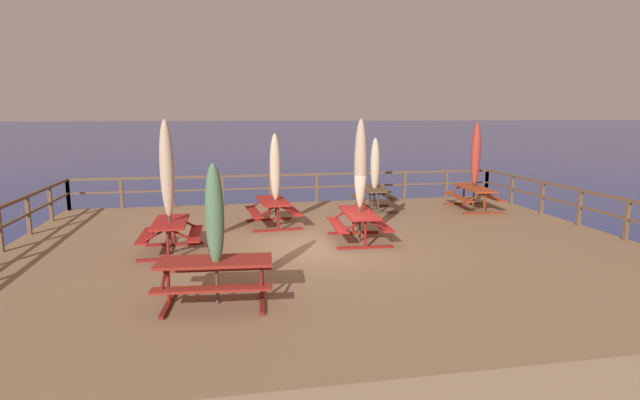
% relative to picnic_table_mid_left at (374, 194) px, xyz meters
% --- Properties ---
extents(ground_plane, '(600.00, 600.00, 0.00)m').
position_rel_picnic_table_mid_left_xyz_m(ground_plane, '(-2.51, -4.33, -1.33)').
color(ground_plane, navy).
extents(wooden_deck, '(15.78, 12.79, 0.78)m').
position_rel_picnic_table_mid_left_xyz_m(wooden_deck, '(-2.51, -4.33, -0.94)').
color(wooden_deck, '#846647').
rests_on(wooden_deck, ground).
extents(railing_waterside_far, '(15.58, 0.10, 1.09)m').
position_rel_picnic_table_mid_left_xyz_m(railing_waterside_far, '(-2.51, 1.91, 0.20)').
color(railing_waterside_far, brown).
rests_on(railing_waterside_far, wooden_deck).
extents(railing_side_right, '(0.10, 12.59, 1.09)m').
position_rel_picnic_table_mid_left_xyz_m(railing_side_right, '(5.23, -4.33, 0.20)').
color(railing_side_right, brown).
rests_on(railing_side_right, wooden_deck).
extents(picnic_table_mid_left, '(1.49, 1.71, 0.78)m').
position_rel_picnic_table_mid_left_xyz_m(picnic_table_mid_left, '(0.00, 0.00, 0.00)').
color(picnic_table_mid_left, brown).
rests_on(picnic_table_mid_left, wooden_deck).
extents(picnic_table_front_right, '(1.40, 1.71, 0.78)m').
position_rel_picnic_table_mid_left_xyz_m(picnic_table_front_right, '(-6.26, -4.25, 0.00)').
color(picnic_table_front_right, maroon).
rests_on(picnic_table_front_right, wooden_deck).
extents(picnic_table_front_left, '(1.60, 2.30, 0.78)m').
position_rel_picnic_table_mid_left_xyz_m(picnic_table_front_left, '(3.44, -0.46, 0.02)').
color(picnic_table_front_left, '#993819').
rests_on(picnic_table_front_left, wooden_deck).
extents(picnic_table_back_right, '(1.51, 1.97, 0.78)m').
position_rel_picnic_table_mid_left_xyz_m(picnic_table_back_right, '(-1.61, -3.99, 0.01)').
color(picnic_table_back_right, maroon).
rests_on(picnic_table_back_right, wooden_deck).
extents(picnic_table_mid_right, '(2.07, 1.55, 0.78)m').
position_rel_picnic_table_mid_left_xyz_m(picnic_table_mid_right, '(-5.18, -7.68, 0.01)').
color(picnic_table_mid_right, maroon).
rests_on(picnic_table_mid_right, wooden_deck).
extents(picnic_table_back_left, '(1.55, 1.96, 0.78)m').
position_rel_picnic_table_mid_left_xyz_m(picnic_table_back_left, '(-3.61, -1.76, 0.01)').
color(picnic_table_back_left, maroon).
rests_on(picnic_table_back_left, wooden_deck).
extents(patio_umbrella_short_back, '(0.32, 0.32, 2.47)m').
position_rel_picnic_table_mid_left_xyz_m(patio_umbrella_short_back, '(0.03, 0.04, 1.02)').
color(patio_umbrella_short_back, '#4C3828').
rests_on(patio_umbrella_short_back, wooden_deck).
extents(patio_umbrella_short_mid, '(0.32, 0.32, 3.14)m').
position_rel_picnic_table_mid_left_xyz_m(patio_umbrella_short_mid, '(-6.27, -4.31, 1.45)').
color(patio_umbrella_short_mid, '#4C3828').
rests_on(patio_umbrella_short_mid, wooden_deck).
extents(patio_umbrella_tall_back_right, '(0.32, 0.32, 2.99)m').
position_rel_picnic_table_mid_left_xyz_m(patio_umbrella_tall_back_right, '(3.44, -0.45, 1.35)').
color(patio_umbrella_tall_back_right, '#4C3828').
rests_on(patio_umbrella_tall_back_right, wooden_deck).
extents(patio_umbrella_tall_mid_left, '(0.32, 0.32, 3.13)m').
position_rel_picnic_table_mid_left_xyz_m(patio_umbrella_tall_mid_left, '(-1.61, -4.06, 1.44)').
color(patio_umbrella_tall_mid_left, '#4C3828').
rests_on(patio_umbrella_tall_mid_left, wooden_deck).
extents(patio_umbrella_tall_back_left, '(0.32, 0.32, 2.45)m').
position_rel_picnic_table_mid_left_xyz_m(patio_umbrella_tall_back_left, '(-5.15, -7.76, 1.01)').
color(patio_umbrella_tall_back_left, '#4C3828').
rests_on(patio_umbrella_tall_back_left, wooden_deck).
extents(patio_umbrella_tall_mid_right, '(0.32, 0.32, 2.70)m').
position_rel_picnic_table_mid_left_xyz_m(patio_umbrella_tall_mid_right, '(-3.54, -1.79, 1.17)').
color(patio_umbrella_tall_mid_right, '#4C3828').
rests_on(patio_umbrella_tall_mid_right, wooden_deck).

